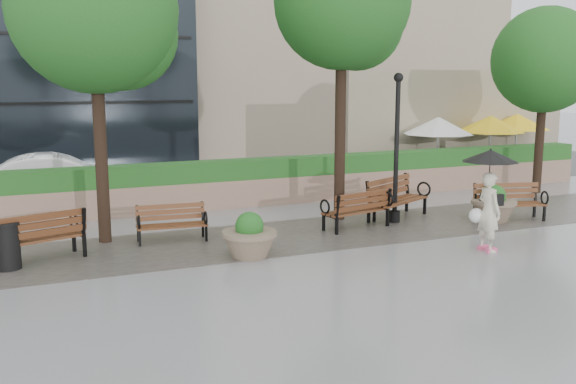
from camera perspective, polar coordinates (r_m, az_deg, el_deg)
name	(u,v)px	position (r m, az deg, el deg)	size (l,w,h in m)	color
ground	(380,267)	(12.90, 8.14, -6.60)	(100.00, 100.00, 0.00)	gray
cobble_strip	(314,233)	(15.44, 2.37, -3.70)	(28.00, 3.20, 0.01)	#383330
hedge_wall	(256,182)	(18.93, -2.82, 0.89)	(24.00, 0.80, 1.35)	#9B7764
cafe_wall	(457,122)	(26.07, 14.81, 6.03)	(10.00, 0.60, 4.00)	tan
cafe_hedge	(482,169)	(24.20, 16.90, 1.95)	(8.00, 0.50, 0.90)	#25531B
asphalt_street	(217,184)	(22.78, -6.31, 0.71)	(40.00, 7.00, 0.00)	black
bench_0	(35,248)	(13.94, -21.57, -4.62)	(2.08, 1.33, 1.04)	brown
bench_1	(172,231)	(14.86, -10.26, -3.43)	(1.62, 0.77, 0.84)	brown
bench_2	(357,217)	(16.00, 6.11, -2.25)	(1.88, 1.07, 0.95)	brown
bench_3	(397,207)	(17.26, 9.70, -1.30)	(2.15, 1.61, 1.08)	brown
bench_4	(509,210)	(17.79, 19.06, -1.49)	(1.90, 1.15, 0.96)	brown
planter_left	(250,240)	(13.37, -3.43, -4.25)	(1.15, 1.15, 0.96)	#7F6B56
planter_right	(494,207)	(17.53, 17.80, -1.28)	(1.16, 1.16, 0.97)	#7F6B56
trash_bin	(7,247)	(13.63, -23.72, -4.50)	(0.54, 0.54, 0.90)	black
lamppost	(396,158)	(16.59, 9.60, 2.99)	(0.28, 0.28, 3.82)	black
tree_0	(101,16)	(14.94, -16.30, 14.76)	(3.67, 3.61, 6.94)	black
tree_1	(346,7)	(16.91, 5.16, 16.03)	(3.54, 3.46, 7.33)	black
tree_2	(547,64)	(22.39, 22.00, 10.53)	(3.43, 3.33, 5.93)	black
patio_umb_white	(438,126)	(23.79, 13.21, 5.72)	(2.50, 2.50, 2.30)	black
patio_umb_yellow_a	(491,124)	(25.24, 17.56, 5.75)	(2.50, 2.50, 2.30)	black
patio_umb_yellow_b	(517,122)	(26.96, 19.68, 5.88)	(2.50, 2.50, 2.30)	black
car_right	(58,176)	(21.04, -19.78, 1.32)	(1.48, 4.24, 1.40)	white
pedestrian	(489,190)	(14.34, 17.45, 0.18)	(1.19, 1.19, 2.18)	beige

